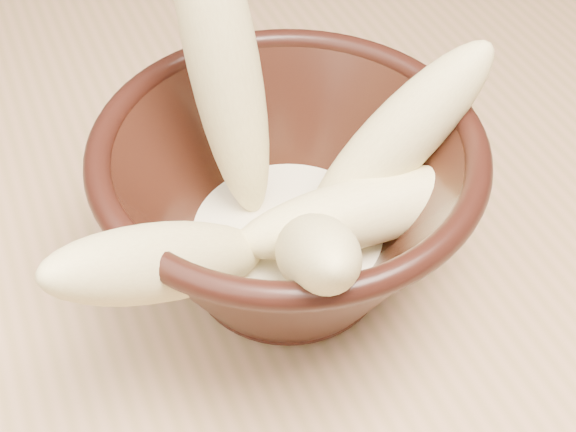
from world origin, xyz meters
The scene contains 8 objects.
table centered at (0.00, 0.00, 0.67)m, with size 1.20×0.80×0.75m.
bowl centered at (0.13, -0.12, 0.82)m, with size 0.21×0.21×0.12m.
milk_puddle centered at (0.13, -0.12, 0.79)m, with size 0.12×0.12×0.02m, color #F1E5C2.
banana_upright centered at (0.11, -0.08, 0.89)m, with size 0.04×0.04×0.19m, color #D2BF7C.
banana_left centered at (0.05, -0.16, 0.84)m, with size 0.04×0.04×0.16m, color #D2BF7C.
banana_right centered at (0.19, -0.13, 0.85)m, with size 0.04×0.04×0.14m, color #D2BF7C.
banana_across centered at (0.17, -0.15, 0.82)m, with size 0.04×0.04×0.15m, color #D2BF7C.
banana_front centered at (0.12, -0.18, 0.84)m, with size 0.04×0.04×0.14m, color #D2BF7C.
Camera 1 is at (0.01, -0.42, 1.14)m, focal length 50.00 mm.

